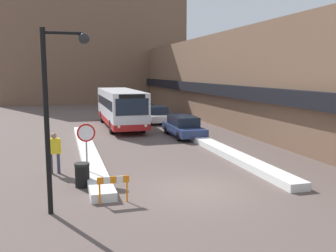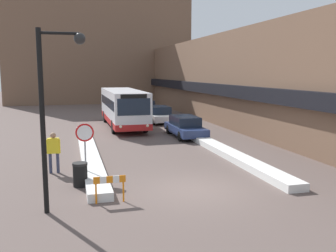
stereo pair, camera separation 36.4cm
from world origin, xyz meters
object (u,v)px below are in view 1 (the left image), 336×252
(city_bus, at_px, (120,107))
(parked_car_front, at_px, (183,126))
(construction_barricade, at_px, (113,184))
(trash_bin, at_px, (82,175))
(pedestrian, at_px, (54,149))
(stop_sign, at_px, (86,139))
(street_lamp, at_px, (56,100))
(parked_car_middle, at_px, (157,115))
(parked_car_back, at_px, (141,107))

(city_bus, bearing_deg, parked_car_front, -59.14)
(construction_barricade, bearing_deg, trash_bin, 113.04)
(pedestrian, bearing_deg, city_bus, 75.57)
(stop_sign, xyz_separation_m, street_lamp, (-1.09, -3.72, 1.93))
(city_bus, bearing_deg, parked_car_middle, 27.17)
(stop_sign, relative_size, trash_bin, 2.46)
(parked_car_middle, bearing_deg, city_bus, -152.83)
(parked_car_middle, height_order, construction_barricade, parked_car_middle)
(pedestrian, xyz_separation_m, construction_barricade, (1.98, -4.48, -0.43))
(street_lamp, height_order, pedestrian, street_lamp)
(city_bus, xyz_separation_m, construction_barricade, (-3.02, -17.83, -0.97))
(city_bus, height_order, parked_car_back, city_bus)
(stop_sign, bearing_deg, city_bus, 75.81)
(parked_car_front, bearing_deg, street_lamp, -123.56)
(parked_car_back, xyz_separation_m, street_lamp, (-8.25, -26.48, 2.86))
(street_lamp, distance_m, trash_bin, 4.15)
(pedestrian, distance_m, trash_bin, 2.62)
(pedestrian, bearing_deg, parked_car_front, 47.71)
(stop_sign, height_order, trash_bin, stop_sign)
(pedestrian, distance_m, construction_barricade, 4.92)
(trash_bin, bearing_deg, construction_barricade, -66.96)
(city_bus, xyz_separation_m, trash_bin, (-3.94, -15.66, -1.16))
(street_lamp, bearing_deg, stop_sign, 73.63)
(pedestrian, height_order, trash_bin, pedestrian)
(street_lamp, xyz_separation_m, trash_bin, (0.83, 2.58, -3.14))
(stop_sign, bearing_deg, parked_car_middle, 66.32)
(parked_car_back, distance_m, trash_bin, 25.02)
(parked_car_front, relative_size, parked_car_back, 1.05)
(stop_sign, height_order, construction_barricade, stop_sign)
(parked_car_front, xyz_separation_m, trash_bin, (-7.42, -9.84, -0.24))
(parked_car_front, bearing_deg, city_bus, 120.86)
(trash_bin, xyz_separation_m, construction_barricade, (0.92, -2.17, 0.19))
(parked_car_back, xyz_separation_m, pedestrian, (-8.47, -21.58, 0.33))
(city_bus, relative_size, trash_bin, 11.18)
(trash_bin, bearing_deg, street_lamp, -107.78)
(pedestrian, bearing_deg, parked_car_middle, 66.84)
(city_bus, relative_size, construction_barricade, 9.66)
(stop_sign, distance_m, pedestrian, 1.87)
(parked_car_middle, distance_m, construction_barricade, 20.66)
(parked_car_front, distance_m, trash_bin, 12.33)
(trash_bin, bearing_deg, city_bus, 75.88)
(stop_sign, bearing_deg, trash_bin, -103.09)
(parked_car_back, bearing_deg, street_lamp, -107.30)
(parked_car_back, relative_size, street_lamp, 0.79)
(parked_car_front, relative_size, parked_car_middle, 1.13)
(parked_car_front, distance_m, construction_barricade, 13.66)
(parked_car_front, height_order, stop_sign, stop_sign)
(stop_sign, bearing_deg, street_lamp, -106.37)
(parked_car_middle, height_order, pedestrian, pedestrian)
(parked_car_back, bearing_deg, construction_barricade, -103.99)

